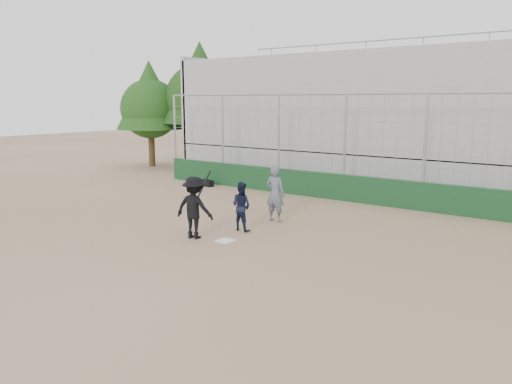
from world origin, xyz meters
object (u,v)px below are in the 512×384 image
Objects in this scene: batter_at_plate at (194,208)px; umpire at (275,196)px; equipment_bag at (207,183)px; catcher_crouched at (241,214)px.

batter_at_plate is 3.01m from umpire.
umpire reaches higher than equipment_bag.
batter_at_plate is at bearing 74.04° from umpire.
equipment_bag is at bearing -32.86° from umpire.
batter_at_plate is at bearing -111.36° from catcher_crouched.
batter_at_plate is 1.88× the size of catcher_crouched.
batter_at_plate reaches higher than catcher_crouched.
batter_at_plate is 2.72× the size of equipment_bag.
equipment_bag is (-6.15, 3.62, -0.66)m from umpire.
batter_at_plate is 1.55m from catcher_crouched.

